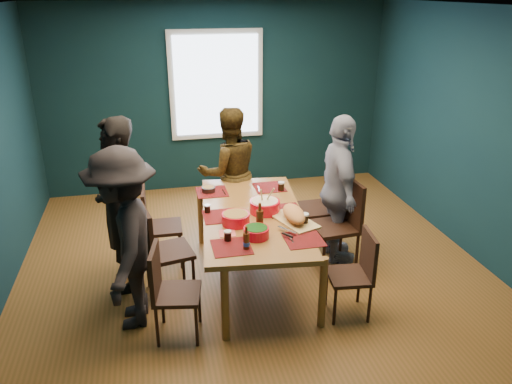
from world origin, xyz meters
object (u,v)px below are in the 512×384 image
(chair_left_near, at_px, (167,286))
(bowl_salad, at_px, (236,218))
(person_near_left, at_px, (125,240))
(person_right, at_px, (339,190))
(person_back, at_px, (229,172))
(chair_right_near, at_px, (358,268))
(bowl_herbs, at_px, (256,232))
(bowl_dumpling, at_px, (265,206))
(chair_right_far, at_px, (324,200))
(chair_left_mid, at_px, (159,245))
(dining_table, at_px, (253,220))
(person_far_left, at_px, (119,206))
(chair_right_mid, at_px, (343,218))
(chair_left_far, at_px, (155,221))
(cutting_board, at_px, (294,215))

(chair_left_near, distance_m, bowl_salad, 0.94)
(person_near_left, relative_size, bowl_salad, 6.19)
(person_right, xyz_separation_m, bowl_salad, (-1.21, -0.43, -0.01))
(person_back, bearing_deg, chair_right_near, 107.79)
(person_near_left, relative_size, bowl_herbs, 7.13)
(chair_right_near, bearing_deg, bowl_dumpling, 136.80)
(chair_right_far, bearing_deg, chair_left_mid, -162.63)
(bowl_salad, height_order, bowl_dumpling, bowl_dumpling)
(person_right, bearing_deg, bowl_dumpling, 109.87)
(person_right, bearing_deg, dining_table, 108.72)
(person_far_left, bearing_deg, person_right, 86.27)
(chair_left_near, xyz_separation_m, chair_right_mid, (1.90, 0.80, 0.08))
(person_back, height_order, bowl_dumpling, person_back)
(chair_right_mid, height_order, person_near_left, person_near_left)
(chair_left_near, distance_m, bowl_dumpling, 1.31)
(person_near_left, distance_m, bowl_herbs, 1.15)
(chair_right_far, xyz_separation_m, person_right, (0.05, -0.31, 0.25))
(bowl_dumpling, bearing_deg, chair_right_mid, 3.35)
(chair_left_far, bearing_deg, cutting_board, -30.48)
(person_near_left, height_order, bowl_dumpling, person_near_left)
(chair_right_far, xyz_separation_m, chair_right_near, (-0.14, -1.33, -0.10))
(bowl_salad, relative_size, bowl_dumpling, 0.88)
(bowl_dumpling, relative_size, cutting_board, 0.45)
(chair_left_mid, height_order, chair_right_mid, chair_right_mid)
(person_far_left, relative_size, person_right, 1.07)
(person_near_left, bearing_deg, person_back, 148.21)
(dining_table, xyz_separation_m, cutting_board, (0.35, -0.27, 0.14))
(chair_right_mid, bearing_deg, chair_left_far, 161.66)
(chair_right_mid, xyz_separation_m, cutting_board, (-0.65, -0.33, 0.24))
(chair_left_mid, relative_size, person_near_left, 0.57)
(chair_right_mid, bearing_deg, bowl_herbs, -156.41)
(chair_right_mid, distance_m, chair_right_near, 0.87)
(chair_left_far, relative_size, chair_right_mid, 0.90)
(chair_left_far, height_order, person_near_left, person_near_left)
(chair_right_far, distance_m, bowl_herbs, 1.49)
(person_back, distance_m, person_near_left, 1.99)
(chair_left_far, height_order, person_right, person_right)
(bowl_dumpling, height_order, cutting_board, bowl_dumpling)
(person_near_left, bearing_deg, chair_left_far, 170.27)
(dining_table, xyz_separation_m, chair_left_mid, (-0.95, -0.10, -0.13))
(bowl_herbs, bearing_deg, chair_left_mid, 154.50)
(chair_right_mid, height_order, person_far_left, person_far_left)
(chair_right_near, xyz_separation_m, bowl_dumpling, (-0.69, 0.80, 0.34))
(person_far_left, bearing_deg, chair_right_far, 94.18)
(dining_table, relative_size, chair_right_mid, 2.11)
(dining_table, xyz_separation_m, chair_left_far, (-0.97, 0.54, -0.17))
(chair_right_far, distance_m, person_near_left, 2.42)
(chair_left_mid, bearing_deg, bowl_dumpling, -5.87)
(chair_right_far, relative_size, chair_right_mid, 1.01)
(chair_right_mid, xyz_separation_m, person_right, (0.01, 0.17, 0.25))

